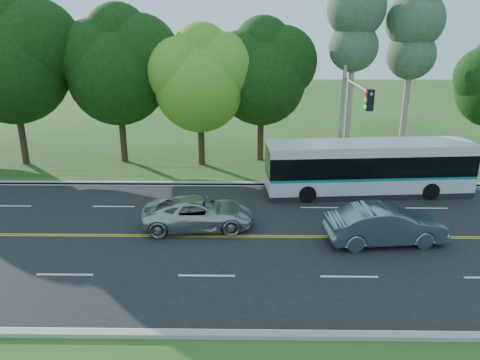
{
  "coord_description": "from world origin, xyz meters",
  "views": [
    {
      "loc": [
        1.02,
        -19.35,
        9.37
      ],
      "look_at": [
        0.72,
        2.0,
        2.05
      ],
      "focal_mm": 35.0,
      "sensor_mm": 36.0,
      "label": 1
    }
  ],
  "objects_px": {
    "transit_bus": "(368,169)",
    "sedan": "(385,225)",
    "traffic_signal": "(349,113)",
    "suv": "(198,213)"
  },
  "relations": [
    {
      "from": "sedan",
      "to": "suv",
      "type": "relative_size",
      "value": 1.0
    },
    {
      "from": "traffic_signal",
      "to": "suv",
      "type": "xyz_separation_m",
      "value": [
        -7.72,
        -4.45,
        -3.93
      ]
    },
    {
      "from": "sedan",
      "to": "suv",
      "type": "distance_m",
      "value": 8.48
    },
    {
      "from": "sedan",
      "to": "transit_bus",
      "type": "bearing_deg",
      "value": -13.3
    },
    {
      "from": "sedan",
      "to": "traffic_signal",
      "type": "bearing_deg",
      "value": -0.64
    },
    {
      "from": "sedan",
      "to": "suv",
      "type": "height_order",
      "value": "sedan"
    },
    {
      "from": "suv",
      "to": "traffic_signal",
      "type": "bearing_deg",
      "value": -65.22
    },
    {
      "from": "traffic_signal",
      "to": "transit_bus",
      "type": "relative_size",
      "value": 0.61
    },
    {
      "from": "traffic_signal",
      "to": "transit_bus",
      "type": "xyz_separation_m",
      "value": [
        1.35,
        0.26,
        -3.18
      ]
    },
    {
      "from": "transit_bus",
      "to": "sedan",
      "type": "relative_size",
      "value": 2.23
    }
  ]
}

